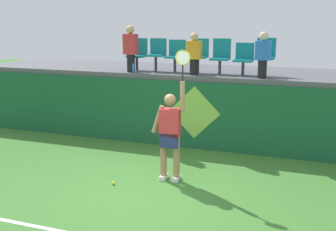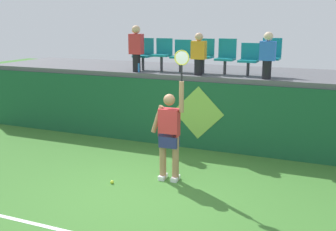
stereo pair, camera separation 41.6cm
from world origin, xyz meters
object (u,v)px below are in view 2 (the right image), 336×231
Objects in this scene: spectator_1 at (199,53)px; stadium_chair_1 at (163,53)px; tennis_ball at (112,182)px; spectator_2 at (268,54)px; tennis_player at (169,132)px; water_bottle at (138,68)px; stadium_chair_5 at (249,58)px; spectator_0 at (136,47)px; stadium_chair_0 at (144,53)px; stadium_chair_3 at (204,54)px; stadium_chair_6 at (271,55)px; stadium_chair_4 at (226,55)px; stadium_chair_2 at (181,54)px.

stadium_chair_1 is at bearing 159.15° from spectator_1.
tennis_ball is 4.37m from spectator_2.
water_bottle is (-1.82, 2.32, 0.90)m from tennis_player.
stadium_chair_5 is 0.65× the size of spectator_0.
tennis_player is at bearing -56.01° from stadium_chair_0.
stadium_chair_3 reaches higher than stadium_chair_5.
stadium_chair_6 is (2.73, 0.00, 0.03)m from stadium_chair_1.
tennis_player is at bearing -120.61° from spectator_2.
stadium_chair_0 is at bearing 179.91° from stadium_chair_3.
spectator_2 reaches higher than water_bottle.
tennis_player is at bearing -84.23° from spectator_1.
spectator_1 reaches higher than stadium_chair_6.
stadium_chair_4 is at bearing 12.83° from water_bottle.
spectator_2 is at bearing -1.43° from spectator_1.
spectator_2 is at bearing -42.85° from stadium_chair_5.
tennis_ball is 0.08× the size of stadium_chair_0.
spectator_1 is at bearing -20.85° from stadium_chair_1.
spectator_2 reaches higher than tennis_ball.
water_bottle is at bearing 128.15° from tennis_player.
stadium_chair_2 is 0.91× the size of stadium_chair_6.
spectator_2 reaches higher than stadium_chair_1.
stadium_chair_3 is at bearing -179.42° from stadium_chair_4.
stadium_chair_1 reaches higher than stadium_chair_2.
stadium_chair_4 is 0.56m from stadium_chair_5.
stadium_chair_5 is 0.73× the size of spectator_2.
spectator_2 is (3.20, 0.01, 0.43)m from water_bottle.
stadium_chair_6 reaches higher than stadium_chair_2.
water_bottle is 0.27× the size of stadium_chair_0.
stadium_chair_4 reaches higher than stadium_chair_1.
stadium_chair_3 is (0.60, 0.00, 0.03)m from stadium_chair_2.
stadium_chair_3 is at bearing 0.10° from stadium_chair_1.
spectator_0 is (-1.89, 2.35, 1.40)m from tennis_player.
tennis_player is 3.33× the size of stadium_chair_5.
water_bottle is at bearing -134.05° from stadium_chair_1.
tennis_ball is at bearing -73.11° from water_bottle.
water_bottle is at bearing -81.98° from stadium_chair_0.
tennis_player is 3.05× the size of stadium_chair_0.
spectator_1 is (1.65, 0.02, -0.10)m from spectator_0.
stadium_chair_4 is at bearing 38.09° from spectator_1.
stadium_chair_5 is 1.20m from spectator_1.
tennis_player is at bearing -107.40° from stadium_chair_5.
stadium_chair_0 reaches higher than water_bottle.
stadium_chair_0 is 3.27m from stadium_chair_6.
spectator_2 is (1.62, -0.47, 0.07)m from stadium_chair_3.
stadium_chair_3 is 1.12m from stadium_chair_5.
stadium_chair_1 is 2.23m from stadium_chair_5.
stadium_chair_1 is at bearing 45.95° from water_bottle.
tennis_ball is at bearing -72.12° from spectator_0.
stadium_chair_3 is 1.11× the size of stadium_chair_5.
stadium_chair_6 reaches higher than stadium_chair_3.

